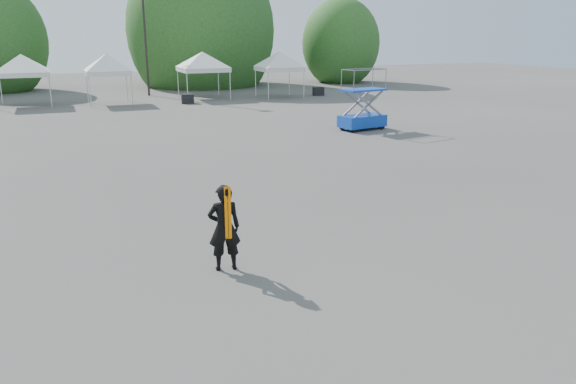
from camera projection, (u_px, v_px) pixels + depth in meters
name	position (u px, v px, depth m)	size (l,w,h in m)	color
ground	(237.00, 236.00, 13.40)	(120.00, 120.00, 0.00)	#474442
light_pole_east	(144.00, 20.00, 41.42)	(0.60, 0.25, 9.80)	black
tree_mid_e	(201.00, 30.00, 50.03)	(5.12, 5.12, 7.79)	#382314
tree_far_e	(341.00, 44.00, 53.35)	(3.84, 3.84, 5.84)	#382314
tent_d	(21.00, 58.00, 36.05)	(4.59, 4.59, 3.88)	silver
tent_e	(107.00, 58.00, 37.09)	(4.00, 4.00, 3.88)	silver
tent_f	(202.00, 56.00, 40.33)	(4.67, 4.67, 3.88)	silver
tent_g	(279.00, 55.00, 40.95)	(4.18, 4.18, 3.88)	silver
man	(224.00, 228.00, 11.30)	(0.71, 0.51, 1.80)	black
scissor_lift	(363.00, 99.00, 27.63)	(2.47, 1.55, 2.97)	#0B2292
crate_mid	(188.00, 99.00, 38.13)	(0.82, 0.64, 0.64)	black
crate_east	(318.00, 91.00, 42.92)	(0.82, 0.64, 0.64)	black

